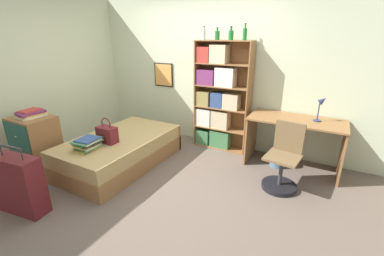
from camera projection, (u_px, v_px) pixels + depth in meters
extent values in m
plane|color=#66564C|center=(156.00, 174.00, 3.78)|extent=(14.00, 14.00, 0.00)
cube|color=beige|center=(204.00, 72.00, 4.61)|extent=(10.00, 0.06, 2.60)
cube|color=black|center=(164.00, 75.00, 5.01)|extent=(0.42, 0.02, 0.45)
cube|color=#DB994C|center=(163.00, 75.00, 5.00)|extent=(0.38, 0.01, 0.41)
cube|color=beige|center=(46.00, 74.00, 4.33)|extent=(0.06, 10.00, 2.60)
cube|color=olive|center=(121.00, 156.00, 4.04)|extent=(1.09, 1.86, 0.25)
cube|color=tan|center=(119.00, 143.00, 3.97)|extent=(1.06, 1.83, 0.21)
cube|color=olive|center=(155.00, 132.00, 4.76)|extent=(1.09, 0.04, 0.45)
cube|color=maroon|center=(107.00, 135.00, 3.71)|extent=(0.29, 0.16, 0.23)
torus|color=maroon|center=(106.00, 124.00, 3.65)|extent=(0.18, 0.02, 0.18)
cube|color=gold|center=(88.00, 148.00, 3.52)|extent=(0.24, 0.34, 0.02)
cube|color=#427A4C|center=(88.00, 147.00, 3.51)|extent=(0.24, 0.32, 0.02)
cube|color=beige|center=(88.00, 146.00, 3.50)|extent=(0.23, 0.27, 0.02)
cube|color=gold|center=(87.00, 144.00, 3.51)|extent=(0.23, 0.33, 0.02)
cube|color=#232328|center=(87.00, 143.00, 3.50)|extent=(0.28, 0.32, 0.01)
cube|color=#427A4C|center=(88.00, 142.00, 3.50)|extent=(0.26, 0.38, 0.02)
cube|color=silver|center=(87.00, 141.00, 3.47)|extent=(0.28, 0.32, 0.02)
cube|color=#427A4C|center=(87.00, 140.00, 3.48)|extent=(0.30, 0.38, 0.01)
cube|color=#334C84|center=(87.00, 139.00, 3.46)|extent=(0.27, 0.29, 0.02)
cube|color=#5B191E|center=(20.00, 185.00, 2.88)|extent=(0.60, 0.31, 0.69)
cylinder|color=#2D2D33|center=(1.00, 150.00, 2.79)|extent=(0.01, 0.01, 0.12)
cylinder|color=#2D2D33|center=(22.00, 155.00, 2.69)|extent=(0.01, 0.01, 0.12)
cube|color=#2D2D33|center=(10.00, 147.00, 2.72)|extent=(0.34, 0.07, 0.02)
cube|color=olive|center=(36.00, 143.00, 3.81)|extent=(0.60, 0.47, 0.82)
cube|color=#1E4C42|center=(23.00, 162.00, 3.68)|extent=(0.56, 0.01, 0.37)
sphere|color=#B2A893|center=(22.00, 162.00, 3.67)|extent=(0.02, 0.02, 0.02)
cube|color=#1E4C42|center=(17.00, 136.00, 3.55)|extent=(0.56, 0.01, 0.37)
sphere|color=#B2A893|center=(16.00, 137.00, 3.54)|extent=(0.02, 0.02, 0.02)
cube|color=beige|center=(31.00, 116.00, 3.68)|extent=(0.30, 0.35, 0.01)
cube|color=beige|center=(32.00, 115.00, 3.67)|extent=(0.24, 0.35, 0.02)
cube|color=gold|center=(32.00, 114.00, 3.67)|extent=(0.22, 0.28, 0.02)
cube|color=#7A336B|center=(31.00, 113.00, 3.67)|extent=(0.24, 0.35, 0.02)
cube|color=#7A336B|center=(31.00, 112.00, 3.66)|extent=(0.27, 0.37, 0.02)
cube|color=#B2382D|center=(30.00, 110.00, 3.66)|extent=(0.23, 0.29, 0.02)
cube|color=olive|center=(198.00, 94.00, 4.59)|extent=(0.02, 0.29, 1.85)
cube|color=olive|center=(249.00, 100.00, 4.17)|extent=(0.02, 0.29, 1.85)
cube|color=olive|center=(225.00, 96.00, 4.50)|extent=(0.96, 0.01, 1.85)
cube|color=olive|center=(220.00, 146.00, 4.69)|extent=(0.92, 0.29, 0.02)
cube|color=olive|center=(221.00, 128.00, 4.57)|extent=(0.92, 0.29, 0.02)
cube|color=olive|center=(222.00, 108.00, 4.44)|extent=(0.92, 0.29, 0.02)
cube|color=olive|center=(223.00, 86.00, 4.32)|extent=(0.92, 0.29, 0.02)
cube|color=olive|center=(224.00, 64.00, 4.19)|extent=(0.92, 0.29, 0.02)
cube|color=olive|center=(224.00, 41.00, 4.07)|extent=(0.92, 0.29, 0.02)
cube|color=#427A4C|center=(204.00, 136.00, 4.78)|extent=(0.25, 0.22, 0.26)
cube|color=#427A4C|center=(221.00, 138.00, 4.62)|extent=(0.35, 0.22, 0.30)
cube|color=silver|center=(205.00, 117.00, 4.64)|extent=(0.28, 0.22, 0.31)
cube|color=beige|center=(221.00, 119.00, 4.50)|extent=(0.30, 0.22, 0.31)
cube|color=#99894C|center=(204.00, 98.00, 4.54)|extent=(0.24, 0.22, 0.25)
cube|color=#334C84|center=(218.00, 100.00, 4.42)|extent=(0.21, 0.22, 0.25)
cube|color=beige|center=(232.00, 101.00, 4.30)|extent=(0.27, 0.22, 0.25)
cube|color=#7A336B|center=(207.00, 77.00, 4.39)|extent=(0.32, 0.22, 0.25)
cube|color=silver|center=(226.00, 77.00, 4.22)|extent=(0.32, 0.22, 0.31)
cube|color=#B2382D|center=(205.00, 55.00, 4.28)|extent=(0.23, 0.22, 0.25)
cube|color=beige|center=(220.00, 54.00, 4.16)|extent=(0.28, 0.22, 0.29)
cylinder|color=#B7BCC1|center=(204.00, 35.00, 4.17)|extent=(0.06, 0.06, 0.15)
cylinder|color=#B7BCC1|center=(204.00, 29.00, 4.13)|extent=(0.02, 0.02, 0.05)
cylinder|color=#232328|center=(204.00, 27.00, 4.12)|extent=(0.03, 0.03, 0.02)
cylinder|color=#1E6B2D|center=(217.00, 36.00, 4.07)|extent=(0.08, 0.08, 0.13)
cylinder|color=#1E6B2D|center=(217.00, 30.00, 4.04)|extent=(0.03, 0.03, 0.04)
cylinder|color=#232328|center=(217.00, 28.00, 4.03)|extent=(0.04, 0.04, 0.02)
cylinder|color=#1E6B2D|center=(231.00, 35.00, 3.96)|extent=(0.08, 0.08, 0.14)
cylinder|color=#1E6B2D|center=(231.00, 29.00, 3.93)|extent=(0.03, 0.03, 0.04)
cylinder|color=#232328|center=(231.00, 27.00, 3.92)|extent=(0.04, 0.04, 0.02)
cylinder|color=#1E6B2D|center=(245.00, 34.00, 3.91)|extent=(0.06, 0.06, 0.17)
cylinder|color=#1E6B2D|center=(245.00, 26.00, 3.87)|extent=(0.03, 0.03, 0.05)
cylinder|color=#232328|center=(246.00, 24.00, 3.86)|extent=(0.03, 0.03, 0.02)
cube|color=olive|center=(297.00, 120.00, 3.73)|extent=(1.34, 0.64, 0.02)
cube|color=olive|center=(251.00, 137.00, 4.15)|extent=(0.03, 0.60, 0.75)
cube|color=olive|center=(342.00, 153.00, 3.56)|extent=(0.03, 0.60, 0.75)
cylinder|color=navy|center=(317.00, 121.00, 3.64)|extent=(0.10, 0.10, 0.02)
cylinder|color=navy|center=(318.00, 111.00, 3.59)|extent=(0.02, 0.02, 0.27)
cone|color=navy|center=(323.00, 100.00, 3.52)|extent=(0.13, 0.09, 0.13)
cylinder|color=black|center=(279.00, 186.00, 3.42)|extent=(0.45, 0.45, 0.06)
cylinder|color=#333338|center=(281.00, 174.00, 3.35)|extent=(0.05, 0.05, 0.44)
cube|color=brown|center=(283.00, 157.00, 3.27)|extent=(0.46, 0.46, 0.03)
cube|color=brown|center=(289.00, 137.00, 3.34)|extent=(0.37, 0.08, 0.41)
cylinder|color=slate|center=(278.00, 158.00, 3.97)|extent=(0.24, 0.24, 0.26)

